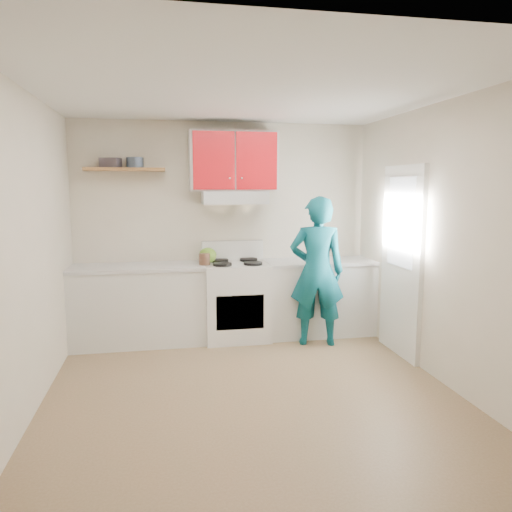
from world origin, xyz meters
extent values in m
plane|color=brown|center=(0.00, 0.00, 0.00)|extent=(3.80, 3.80, 0.00)
cube|color=white|center=(0.00, 0.00, 2.60)|extent=(3.60, 3.80, 0.04)
cube|color=beige|center=(0.00, 1.90, 1.30)|extent=(3.60, 0.04, 2.60)
cube|color=beige|center=(0.00, -1.90, 1.30)|extent=(3.60, 0.04, 2.60)
cube|color=beige|center=(-1.80, 0.00, 1.30)|extent=(0.04, 3.80, 2.60)
cube|color=beige|center=(1.80, 0.00, 1.30)|extent=(0.04, 3.80, 2.60)
cube|color=white|center=(1.78, 0.70, 1.02)|extent=(0.05, 0.85, 2.05)
cube|color=white|center=(1.75, 0.70, 1.45)|extent=(0.01, 0.55, 0.95)
cube|color=silver|center=(-1.04, 1.60, 0.45)|extent=(1.52, 0.60, 0.90)
cube|color=silver|center=(1.14, 1.60, 0.45)|extent=(1.32, 0.60, 0.90)
cube|color=white|center=(0.10, 1.57, 0.46)|extent=(0.76, 0.65, 0.92)
cube|color=silver|center=(0.10, 1.68, 1.70)|extent=(0.76, 0.44, 0.15)
cube|color=#B30F16|center=(0.10, 1.73, 2.12)|extent=(1.02, 0.33, 0.70)
cube|color=brown|center=(-1.15, 1.75, 2.02)|extent=(0.90, 0.30, 0.04)
cube|color=#373037|center=(-1.31, 1.74, 2.09)|extent=(0.25, 0.21, 0.11)
cylinder|color=#333D4C|center=(-1.04, 1.73, 2.10)|extent=(0.26, 0.26, 0.12)
ellipsoid|color=#5C8B27|center=(-0.23, 1.66, 1.01)|extent=(0.25, 0.25, 0.18)
cylinder|color=#4A2E20|center=(-0.28, 1.52, 0.98)|extent=(0.14, 0.14, 0.15)
cube|color=olive|center=(0.88, 1.56, 0.91)|extent=(0.29, 0.23, 0.02)
cube|color=red|center=(1.57, 1.64, 0.90)|extent=(0.29, 0.24, 0.01)
imported|color=#0A5361|center=(0.98, 1.19, 0.86)|extent=(0.70, 0.53, 1.72)
camera|label=1|loc=(-0.73, -4.10, 1.83)|focal=34.21mm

